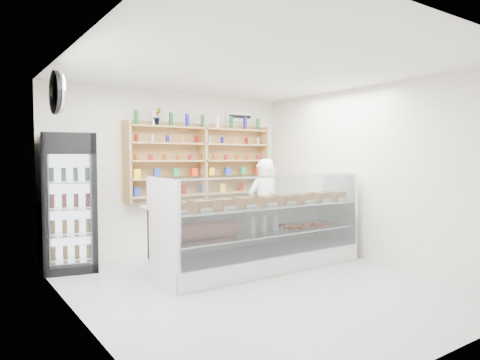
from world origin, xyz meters
TOP-DOWN VIEW (x-y plane):
  - room at (0.00, 0.00)m, footprint 5.00×5.00m
  - display_counter at (0.51, 0.63)m, footprint 3.23×0.96m
  - shop_worker at (1.14, 1.38)m, footprint 0.62×0.43m
  - drinks_cooler at (-1.85, 2.13)m, footprint 0.86×0.85m
  - wall_shelving at (0.50, 2.34)m, footprint 2.84×0.28m
  - potted_plant at (-0.39, 2.34)m, footprint 0.18×0.15m
  - security_mirror at (-2.17, 1.20)m, footprint 0.15×0.50m
  - wall_sign at (1.40, 2.47)m, footprint 0.62×0.03m

SIDE VIEW (x-z plane):
  - display_counter at x=0.51m, z-range -0.32..1.08m
  - shop_worker at x=1.14m, z-range 0.00..1.64m
  - drinks_cooler at x=-1.85m, z-range 0.00..2.01m
  - room at x=0.00m, z-range -1.10..3.90m
  - wall_shelving at x=0.50m, z-range 0.93..2.26m
  - potted_plant at x=-0.39m, z-range 2.20..2.50m
  - security_mirror at x=-2.17m, z-range 2.20..2.70m
  - wall_sign at x=1.40m, z-range 2.35..2.55m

